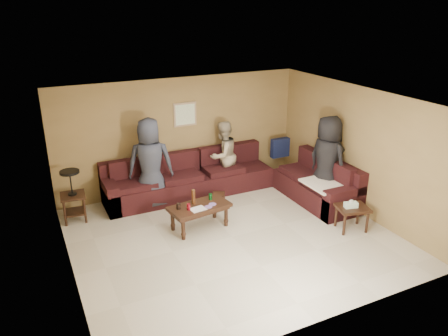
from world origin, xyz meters
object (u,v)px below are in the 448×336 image
object	(u,v)px
end_table_left	(73,195)
person_left	(150,163)
side_table_right	(352,210)
person_middle	(223,155)
waste_bin	(219,200)
sectional_sofa	(234,183)
coffee_table	(199,209)
person_right	(327,161)

from	to	relation	value
end_table_left	person_left	xyz separation A→B (m)	(1.55, -0.02, 0.40)
end_table_left	side_table_right	world-z (taller)	end_table_left
person_middle	waste_bin	bearing A→B (deg)	36.20
person_middle	sectional_sofa	bearing A→B (deg)	65.97
end_table_left	waste_bin	distance (m)	2.87
side_table_right	person_left	size ratio (longest dim) A/B	0.35
sectional_sofa	person_left	bearing A→B (deg)	168.14
end_table_left	person_middle	size ratio (longest dim) A/B	0.66
sectional_sofa	waste_bin	size ratio (longest dim) A/B	15.56
side_table_right	end_table_left	bearing A→B (deg)	150.27
sectional_sofa	waste_bin	world-z (taller)	sectional_sofa
coffee_table	person_middle	size ratio (longest dim) A/B	0.77
coffee_table	waste_bin	size ratio (longest dim) A/B	3.97
person_middle	person_right	bearing A→B (deg)	110.50
waste_bin	person_middle	distance (m)	1.19
side_table_right	person_left	distance (m)	4.01
waste_bin	person_middle	size ratio (longest dim) A/B	0.19
coffee_table	person_right	world-z (taller)	person_right
sectional_sofa	end_table_left	world-z (taller)	end_table_left
sectional_sofa	end_table_left	bearing A→B (deg)	173.33
sectional_sofa	side_table_right	distance (m)	2.58
end_table_left	side_table_right	xyz separation A→B (m)	(4.57, -2.61, -0.14)
sectional_sofa	coffee_table	bearing A→B (deg)	-141.92
coffee_table	side_table_right	bearing A→B (deg)	-26.94
person_middle	person_right	size ratio (longest dim) A/B	0.82
sectional_sofa	person_left	world-z (taller)	person_left
sectional_sofa	coffee_table	size ratio (longest dim) A/B	3.92
end_table_left	waste_bin	world-z (taller)	end_table_left
coffee_table	side_table_right	size ratio (longest dim) A/B	1.81
person_left	coffee_table	bearing A→B (deg)	128.22
sectional_sofa	person_middle	world-z (taller)	person_middle
person_left	person_right	distance (m)	3.59
end_table_left	person_middle	bearing A→B (deg)	3.26
sectional_sofa	person_right	xyz separation A→B (m)	(1.58, -1.07, 0.61)
side_table_right	person_right	xyz separation A→B (m)	(0.28, 1.15, 0.54)
coffee_table	end_table_left	xyz separation A→B (m)	(-2.05, 1.33, 0.14)
sectional_sofa	coffee_table	distance (m)	1.54
waste_bin	person_left	size ratio (longest dim) A/B	0.16
end_table_left	person_middle	distance (m)	3.29
end_table_left	side_table_right	size ratio (longest dim) A/B	1.57
person_left	sectional_sofa	bearing A→B (deg)	-174.63
person_left	person_middle	world-z (taller)	person_left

